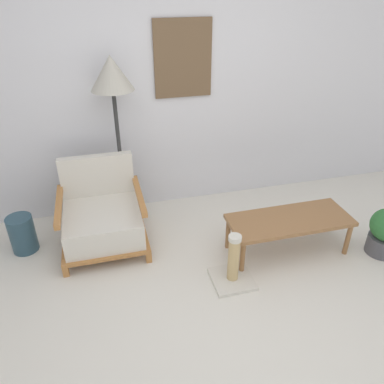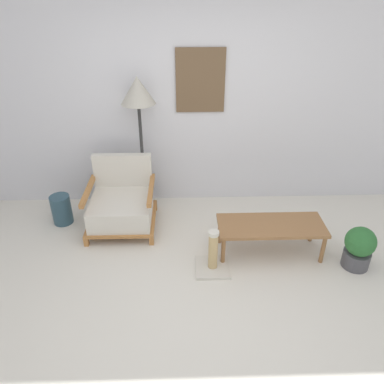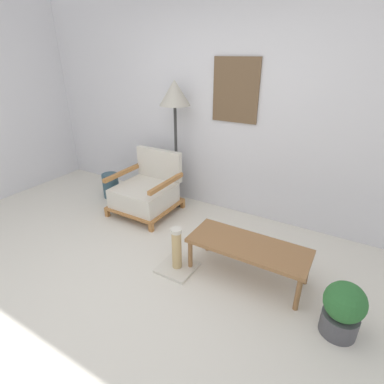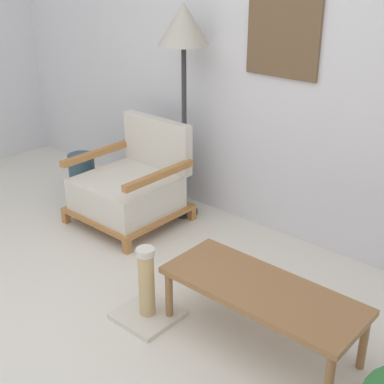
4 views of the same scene
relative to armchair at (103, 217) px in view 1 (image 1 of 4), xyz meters
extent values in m
plane|color=silver|center=(0.83, -1.41, -0.29)|extent=(14.00, 14.00, 0.00)
cube|color=silver|center=(0.83, 0.64, 1.06)|extent=(8.00, 0.06, 2.70)
cube|color=brown|center=(0.93, 0.59, 1.26)|extent=(0.56, 0.02, 0.72)
cube|color=#B2753D|center=(-0.36, -0.39, -0.24)|extent=(0.05, 0.05, 0.10)
cube|color=#B2753D|center=(0.36, -0.39, -0.24)|extent=(0.05, 0.05, 0.10)
cube|color=#B2753D|center=(-0.36, 0.32, -0.24)|extent=(0.05, 0.05, 0.10)
cube|color=#B2753D|center=(0.36, 0.32, -0.24)|extent=(0.05, 0.05, 0.10)
cube|color=#B2753D|center=(0.00, -0.03, -0.17)|extent=(0.77, 0.76, 0.03)
cube|color=silver|center=(0.00, -0.05, -0.04)|extent=(0.69, 0.66, 0.25)
cube|color=silver|center=(0.00, 0.30, 0.29)|extent=(0.69, 0.08, 0.41)
cube|color=#B2753D|center=(-0.35, -0.03, 0.21)|extent=(0.05, 0.70, 0.05)
cube|color=#B2753D|center=(0.35, -0.03, 0.21)|extent=(0.05, 0.70, 0.05)
cylinder|color=#2D2D2D|center=(0.24, 0.37, -0.27)|extent=(0.22, 0.22, 0.03)
cylinder|color=#2D2D2D|center=(0.24, 0.37, 0.41)|extent=(0.04, 0.04, 1.34)
cone|color=#B2AD9E|center=(0.24, 0.37, 1.22)|extent=(0.38, 0.38, 0.30)
cube|color=olive|center=(1.62, -0.55, 0.05)|extent=(1.10, 0.44, 0.04)
cylinder|color=olive|center=(1.11, -0.74, -0.12)|extent=(0.04, 0.04, 0.32)
cylinder|color=olive|center=(2.13, -0.74, -0.12)|extent=(0.04, 0.04, 0.32)
cylinder|color=olive|center=(1.11, -0.37, -0.12)|extent=(0.04, 0.04, 0.32)
cylinder|color=olive|center=(2.13, -0.37, -0.12)|extent=(0.04, 0.04, 0.32)
cylinder|color=#2D4C5B|center=(-0.73, 0.08, -0.11)|extent=(0.23, 0.23, 0.36)
cylinder|color=#4C4C51|center=(2.46, -0.80, -0.20)|extent=(0.27, 0.27, 0.18)
cube|color=beige|center=(1.00, -0.81, -0.27)|extent=(0.34, 0.34, 0.03)
cylinder|color=tan|center=(1.00, -0.81, -0.06)|extent=(0.09, 0.09, 0.40)
cylinder|color=beige|center=(1.00, -0.81, 0.16)|extent=(0.11, 0.11, 0.04)
camera|label=1|loc=(0.07, -3.00, 1.96)|focal=35.00mm
camera|label=2|loc=(0.70, -3.70, 2.30)|focal=35.00mm
camera|label=3|loc=(2.33, -2.77, 1.67)|focal=28.00mm
camera|label=4|loc=(2.91, -2.58, 1.69)|focal=50.00mm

